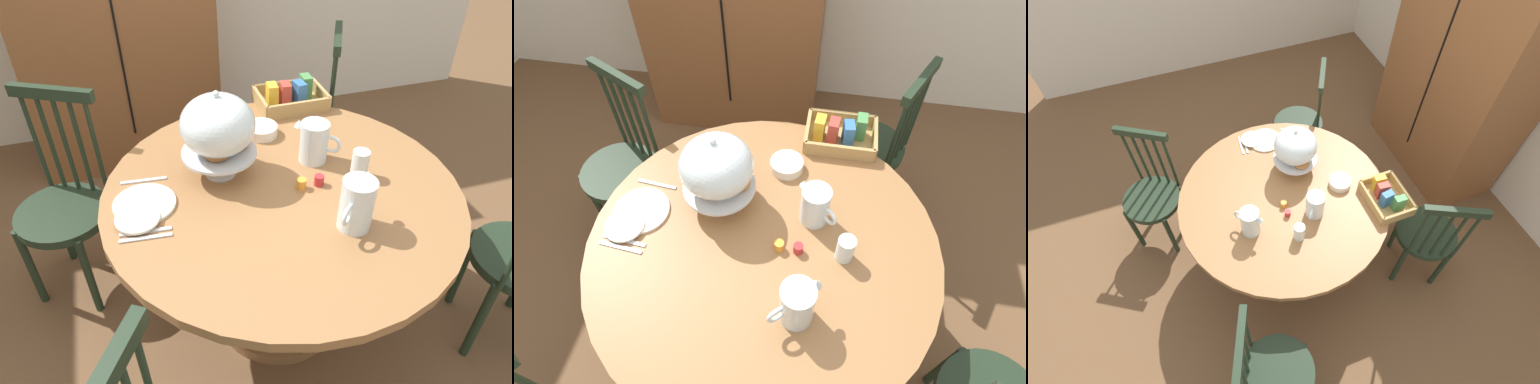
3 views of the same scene
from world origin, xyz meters
The scene contains 17 objects.
ground_plane centered at (0.00, 0.00, 0.00)m, with size 10.00×10.00×0.00m, color brown.
dining_table centered at (0.15, -0.09, 0.55)m, with size 1.31×1.31×0.74m.
windsor_chair_by_cabinet centered at (0.59, 0.76, 0.45)m, with size 0.44×0.45×0.97m.
windsor_chair_facing_door centered at (-0.69, 0.38, 0.45)m, with size 0.45×0.45×0.97m.
pastry_stand_with_dome centered at (-0.05, 0.06, 0.94)m, with size 0.28×0.28×0.34m.
orange_juice_pitcher centered at (0.31, -0.35, 0.82)m, with size 0.16×0.14×0.18m.
milk_pitcher centered at (0.32, 0.04, 0.81)m, with size 0.16×0.14×0.17m.
cereal_basket centered at (0.39, 0.49, 0.78)m, with size 0.32×0.24×0.12m.
china_plate_large centered at (-0.34, -0.04, 0.75)m, with size 0.22×0.22×0.01m, color white.
china_plate_small centered at (-0.38, -0.13, 0.76)m, with size 0.15×0.15×0.01m, color white.
cereal_bowl centered at (0.18, 0.28, 0.76)m, with size 0.14×0.14×0.04m, color white.
drinking_glass centered at (0.45, -0.11, 0.80)m, with size 0.06×0.06×0.11m, color silver.
jam_jar_strawberry centered at (0.28, -0.12, 0.76)m, with size 0.04×0.04×0.04m, color #B7282D.
jam_jar_apricot centered at (0.21, -0.12, 0.76)m, with size 0.04×0.04×0.04m, color orange.
table_knife centered at (-0.36, -0.18, 0.74)m, with size 0.17×0.01×0.01m, color silver.
dinner_fork centered at (-0.36, -0.21, 0.74)m, with size 0.17×0.01×0.01m, color silver.
soup_spoon centered at (-0.33, 0.09, 0.74)m, with size 0.17×0.01×0.01m, color silver.
Camera 2 is at (0.31, -0.84, 2.01)m, focal length 27.65 mm.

